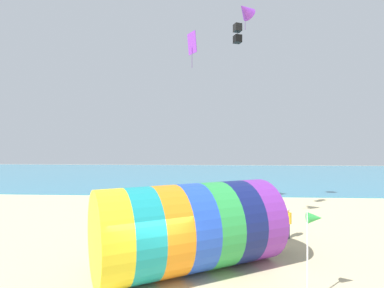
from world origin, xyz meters
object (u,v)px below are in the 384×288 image
Objects in this scene: kite_purple_delta at (245,10)px; kite_black_box at (237,33)px; kite_handler at (277,231)px; kite_purple_diamond at (192,43)px; beach_flag at (314,222)px; giant_inflatable_tube at (190,227)px; bystander_near_water at (139,208)px; bystander_mid_beach at (287,223)px.

kite_black_box is at bearing -107.79° from kite_purple_delta.
kite_handler is 14.27m from kite_purple_diamond.
kite_purple_delta reaches higher than kite_black_box.
kite_purple_diamond is at bearing 121.46° from kite_handler.
beach_flag is at bearing -86.59° from kite_purple_delta.
beach_flag reaches higher than kite_handler.
kite_purple_diamond is 0.91× the size of beach_flag.
kite_purple_diamond is 2.04× the size of kite_black_box.
giant_inflatable_tube is 8.15m from bystander_near_water.
bystander_mid_beach is at bearing 60.99° from kite_handler.
kite_purple_diamond is at bearing 40.62° from bystander_near_water.
giant_inflatable_tube is 4.75× the size of kite_handler.
bystander_near_water is (-6.29, -0.18, -11.12)m from kite_black_box.
beach_flag is (4.51, -12.21, -9.72)m from kite_purple_diamond.
kite_black_box is at bearing 126.79° from bystander_mid_beach.
kite_handler is at bearing -73.10° from kite_black_box.
kite_purple_diamond is (-4.48, 7.32, 11.40)m from kite_handler.
bystander_near_water is 0.57× the size of beach_flag.
kite_purple_diamond is (-3.80, 0.25, -2.19)m from kite_purple_delta.
beach_flag is (0.04, -4.90, 1.68)m from kite_handler.
kite_purple_diamond is 1.60× the size of bystander_near_water.
kite_purple_diamond reaches higher than kite_black_box.
beach_flag is (0.71, -11.97, -11.91)m from kite_purple_delta.
giant_inflatable_tube reaches higher than beach_flag.
giant_inflatable_tube is at bearing -146.29° from kite_handler.
bystander_near_water is (-7.05, -2.54, -13.62)m from kite_purple_delta.
kite_black_box reaches higher than bystander_mid_beach.
kite_handler is at bearing 33.71° from giant_inflatable_tube.
kite_purple_diamond is at bearing 176.26° from kite_purple_delta.
beach_flag is at bearing -81.31° from kite_black_box.
kite_purple_diamond is 13.88m from bystander_mid_beach.
beach_flag is at bearing -69.72° from kite_purple_diamond.
bystander_mid_beach is at bearing -73.99° from kite_purple_delta.
kite_purple_delta is 16.90m from beach_flag.
giant_inflatable_tube is at bearing -108.75° from kite_purple_delta.
beach_flag is (7.76, -9.43, 1.71)m from bystander_near_water.
bystander_near_water is at bearing 117.58° from giant_inflatable_tube.
bystander_mid_beach is at bearing -46.77° from kite_purple_diamond.
giant_inflatable_tube reaches higher than bystander_mid_beach.
kite_handler is at bearing -58.54° from kite_purple_diamond.
kite_purple_diamond is 12.20m from bystander_near_water.
kite_purple_delta is 3.52m from kite_black_box.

